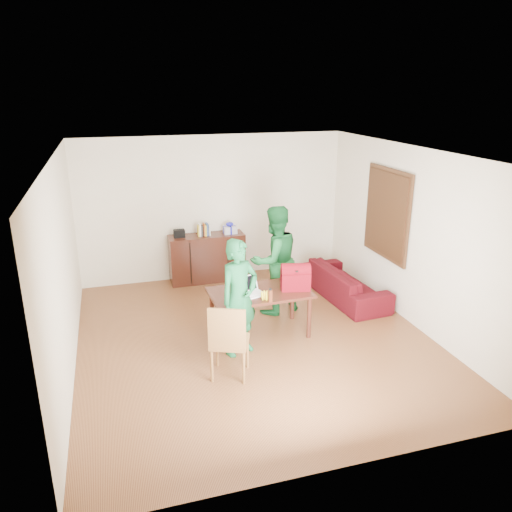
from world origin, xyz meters
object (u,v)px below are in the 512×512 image
object	(u,v)px
table	(260,297)
bottle	(270,295)
person_far	(274,260)
laptop	(252,292)
sofa	(346,283)
red_bag	(295,279)
person_near	(239,298)
chair	(230,355)

from	to	relation	value
table	bottle	xyz separation A→B (m)	(0.04, -0.38, 0.18)
person_far	laptop	world-z (taller)	person_far
bottle	sofa	bearing A→B (deg)	34.74
laptop	red_bag	xyz separation A→B (m)	(0.67, 0.04, 0.11)
bottle	person_near	bearing A→B (deg)	-174.38
bottle	red_bag	distance (m)	0.59
red_bag	chair	bearing A→B (deg)	-130.10
person_near	laptop	distance (m)	0.44
person_near	table	bearing A→B (deg)	21.58
red_bag	bottle	bearing A→B (deg)	-134.03
chair	laptop	bearing A→B (deg)	80.55
red_bag	sofa	size ratio (longest dim) A/B	0.23
person_near	red_bag	world-z (taller)	person_near
person_far	laptop	bearing A→B (deg)	36.06
red_bag	laptop	bearing A→B (deg)	-163.76
chair	sofa	size ratio (longest dim) A/B	0.54
red_bag	sofa	xyz separation A→B (m)	(1.30, 0.92, -0.57)
table	laptop	world-z (taller)	laptop
bottle	sofa	size ratio (longest dim) A/B	0.10
bottle	red_bag	bearing A→B (deg)	33.08
red_bag	sofa	bearing A→B (deg)	48.23
person_far	sofa	size ratio (longest dim) A/B	0.95
person_near	bottle	world-z (taller)	person_near
table	laptop	xyz separation A→B (m)	(-0.14, -0.10, 0.13)
person_far	bottle	bearing A→B (deg)	51.80
laptop	bottle	distance (m)	0.34
person_far	sofa	world-z (taller)	person_far
person_far	bottle	size ratio (longest dim) A/B	9.15
bottle	red_bag	world-z (taller)	red_bag
table	chair	bearing A→B (deg)	-126.78
bottle	sofa	xyz separation A→B (m)	(1.79, 1.24, -0.51)
laptop	person_far	bearing A→B (deg)	37.18
chair	red_bag	distance (m)	1.63
table	bottle	size ratio (longest dim) A/B	7.63
person_near	red_bag	bearing A→B (deg)	-2.49
sofa	red_bag	bearing A→B (deg)	120.90
table	person_near	distance (m)	0.63
laptop	red_bag	bearing A→B (deg)	-12.39
person_near	laptop	world-z (taller)	person_near
table	laptop	distance (m)	0.22
table	chair	xyz separation A→B (m)	(-0.70, -0.98, -0.31)
chair	person_near	world-z (taller)	person_near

